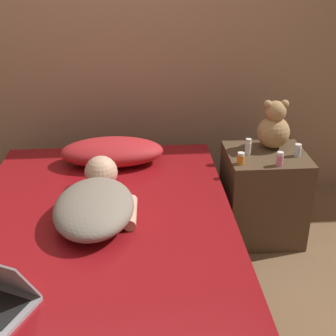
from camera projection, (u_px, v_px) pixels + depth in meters
ground_plane at (107, 306)px, 2.47m from camera, size 12.00×12.00×0.00m
wall_back at (105, 16)px, 3.05m from camera, size 8.00×0.06×2.60m
bed at (105, 268)px, 2.36m from camera, size 1.34×1.98×0.50m
nightstand at (263, 195)px, 2.97m from camera, size 0.48×0.45×0.58m
pillow at (112, 152)px, 2.86m from camera, size 0.63×0.32×0.16m
person_lying at (96, 202)px, 2.31m from camera, size 0.42×0.74×0.18m
teddy_bear at (274, 127)px, 2.87m from camera, size 0.20×0.20×0.31m
bottle_white at (248, 147)px, 2.80m from camera, size 0.04×0.04×0.10m
bottle_orange at (241, 158)px, 2.69m from camera, size 0.04×0.04×0.07m
bottle_clear at (298, 150)px, 2.79m from camera, size 0.04×0.04×0.08m
bottle_pink at (280, 159)px, 2.67m from camera, size 0.04×0.04×0.08m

